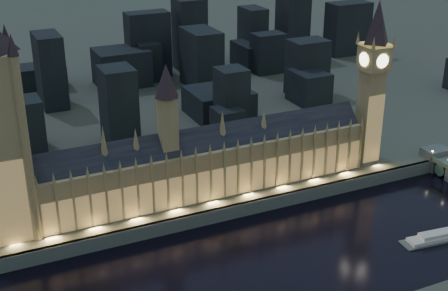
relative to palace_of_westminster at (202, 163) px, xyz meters
name	(u,v)px	position (x,y,z in m)	size (l,w,h in m)	color
ground_plane	(262,257)	(5.56, -61.75, -26.37)	(2000.00, 2000.00, 0.00)	black
north_bank	(55,34)	(5.56, 458.25, -22.37)	(2000.00, 960.00, 8.00)	#3B4B41
embankment_wall	(227,213)	(5.56, -20.75, -22.37)	(2000.00, 2.50, 8.00)	#43554A
palace_of_westminster	(202,163)	(0.00, 0.00, 0.00)	(202.00, 21.81, 78.00)	olive
elizabeth_tower	(374,68)	(113.56, 0.17, 41.32)	(18.00, 18.00, 107.12)	olive
river_boat	(439,237)	(96.47, -86.19, -24.81)	(42.67, 14.22, 4.50)	#43554A
city_backdrop	(159,66)	(41.10, 184.85, 3.89)	(480.77, 215.63, 68.57)	black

